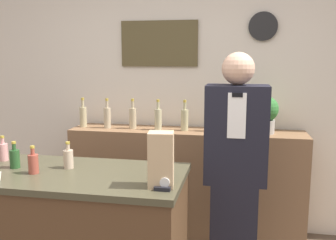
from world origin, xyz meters
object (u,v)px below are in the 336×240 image
shopkeeper (235,174)px  paper_bag (161,160)px  potted_plant (265,113)px  tape_dispenser (163,186)px

shopkeeper → paper_bag: size_ratio=5.48×
potted_plant → tape_dispenser: bearing=-113.8°
potted_plant → paper_bag: 1.51m
paper_bag → potted_plant: bearing=64.6°
potted_plant → paper_bag: (-0.65, -1.37, -0.08)m
paper_bag → tape_dispenser: (0.02, -0.05, -0.13)m
tape_dispenser → paper_bag: bearing=115.1°
shopkeeper → paper_bag: shopkeeper is taller
shopkeeper → paper_bag: (-0.41, -0.65, 0.26)m
shopkeeper → paper_bag: bearing=-122.1°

